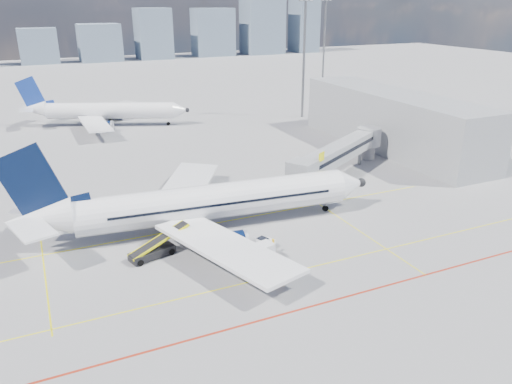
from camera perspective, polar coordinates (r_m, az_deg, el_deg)
ground at (r=54.04m, az=-1.15°, el=-6.71°), size 420.00×420.00×0.00m
apron_markings at (r=50.70m, az=0.03°, el=-8.71°), size 90.00×35.12×0.01m
jet_bridge at (r=77.19m, az=9.94°, el=4.63°), size 23.55×15.78×6.30m
terminal_block at (r=93.58m, az=15.29°, el=7.89°), size 10.00×42.00×10.00m
floodlight_mast_ne at (r=114.69m, az=5.51°, el=15.20°), size 3.20×0.61×25.45m
floodlight_mast_far at (r=158.44m, az=7.81°, el=16.72°), size 3.20×0.61×25.45m
distant_skyline at (r=236.47m, az=-17.61°, el=16.69°), size 249.67×14.52×29.52m
main_aircraft at (r=57.99m, az=-6.27°, el=-1.32°), size 42.46×36.95×12.41m
second_aircraft at (r=111.75m, az=-17.03°, el=8.85°), size 34.05×28.79×10.62m
baggage_tug at (r=53.92m, az=0.97°, el=-5.93°), size 2.42×2.00×1.48m
cargo_dolly at (r=51.07m, az=0.23°, el=-7.09°), size 3.89×2.39×1.99m
belt_loader at (r=53.56m, az=-11.64°, el=-6.58°), size 6.99×3.35×2.81m
ramp_worker at (r=53.17m, az=2.01°, el=-6.18°), size 0.67×0.75×1.71m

